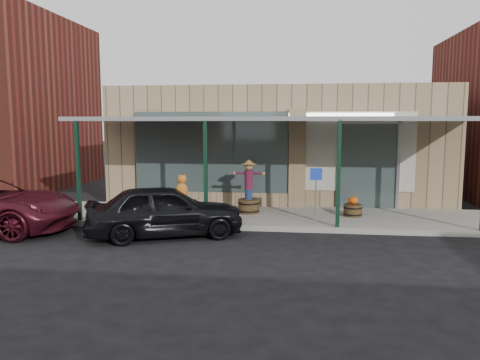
# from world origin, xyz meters

# --- Properties ---
(ground) EXTENTS (120.00, 120.00, 0.00)m
(ground) POSITION_xyz_m (0.00, 0.00, 0.00)
(ground) COLOR black
(ground) RESTS_ON ground
(sidewalk) EXTENTS (40.00, 3.20, 0.15)m
(sidewalk) POSITION_xyz_m (0.00, 3.60, 0.07)
(sidewalk) COLOR gray
(sidewalk) RESTS_ON ground
(storefront) EXTENTS (12.00, 6.25, 4.20)m
(storefront) POSITION_xyz_m (-0.00, 8.16, 2.09)
(storefront) COLOR #977A5C
(storefront) RESTS_ON ground
(awning) EXTENTS (12.00, 3.00, 3.04)m
(awning) POSITION_xyz_m (0.00, 3.56, 3.01)
(awning) COLOR slate
(awning) RESTS_ON ground
(block_buildings_near) EXTENTS (61.00, 8.00, 8.00)m
(block_buildings_near) POSITION_xyz_m (2.01, 9.20, 3.77)
(block_buildings_near) COLOR maroon
(block_buildings_near) RESTS_ON ground
(barrel_scarecrow) EXTENTS (1.01, 0.75, 1.67)m
(barrel_scarecrow) POSITION_xyz_m (-0.78, 3.79, 0.71)
(barrel_scarecrow) COLOR #48381D
(barrel_scarecrow) RESTS_ON sidewalk
(barrel_pumpkin) EXTENTS (0.61, 0.61, 0.64)m
(barrel_pumpkin) POSITION_xyz_m (2.38, 3.68, 0.38)
(barrel_pumpkin) COLOR #48381D
(barrel_pumpkin) RESTS_ON sidewalk
(handicap_sign) EXTENTS (0.32, 0.04, 1.56)m
(handicap_sign) POSITION_xyz_m (1.22, 2.40, 1.15)
(handicap_sign) COLOR gray
(handicap_sign) RESTS_ON sidewalk
(parked_sedan) EXTENTS (4.32, 2.92, 1.56)m
(parked_sedan) POSITION_xyz_m (-2.67, 1.14, 0.69)
(parked_sedan) COLOR black
(parked_sedan) RESTS_ON ground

